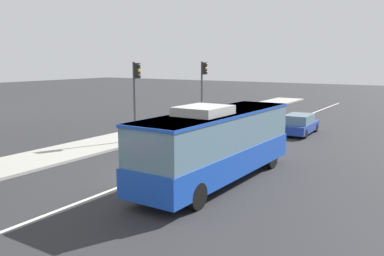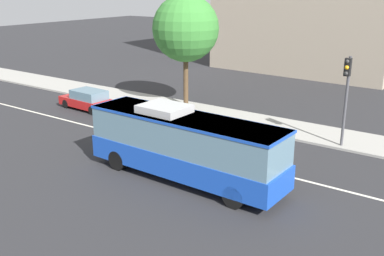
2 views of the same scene
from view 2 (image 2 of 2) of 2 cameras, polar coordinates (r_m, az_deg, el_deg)
ground_plane at (r=24.37m, az=2.29°, el=-3.66°), size 160.00×160.00×0.00m
sidewalk_kerb at (r=30.01m, az=9.48°, el=0.42°), size 80.00×3.62×0.14m
lane_centre_line at (r=24.36m, az=2.29°, el=-3.64°), size 76.00×0.16×0.01m
transit_bus at (r=21.03m, az=-0.98°, el=-1.93°), size 10.05×2.72×3.46m
sedan_red at (r=34.21m, az=-13.01°, el=3.50°), size 4.58×2.02×1.46m
traffic_light_near_corner at (r=25.97m, az=18.93°, el=4.96°), size 0.33×0.62×5.20m
street_tree_kerbside_left at (r=33.04m, az=-0.81°, el=12.45°), size 4.80×4.80×8.25m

